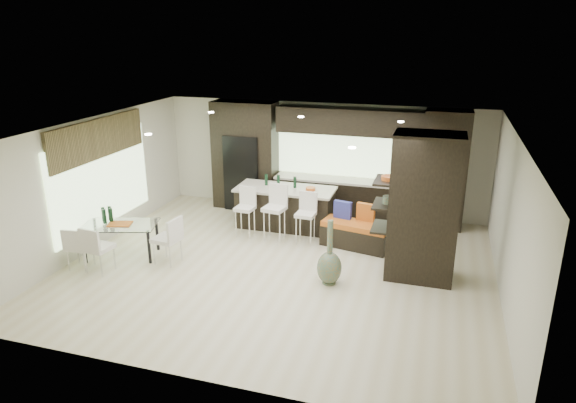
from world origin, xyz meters
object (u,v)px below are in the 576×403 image
(chair_far, at_px, (80,249))
(dining_table, at_px, (122,240))
(stool_right, at_px, (306,223))
(bench, at_px, (355,235))
(floor_vase, at_px, (330,252))
(stool_mid, at_px, (274,218))
(chair_end, at_px, (167,242))
(stool_left, at_px, (245,217))
(chair_near, at_px, (99,251))
(kitchen_island, at_px, (285,208))

(chair_far, bearing_deg, dining_table, 50.87)
(stool_right, distance_m, bench, 1.08)
(floor_vase, bearing_deg, bench, 84.32)
(stool_right, distance_m, dining_table, 3.78)
(stool_mid, relative_size, dining_table, 0.69)
(dining_table, bearing_deg, floor_vase, -15.73)
(dining_table, distance_m, chair_end, 1.04)
(bench, distance_m, dining_table, 4.79)
(stool_left, xyz_separation_m, chair_near, (-1.98, -2.45, -0.02))
(stool_left, bearing_deg, dining_table, -135.41)
(stool_left, height_order, chair_far, stool_left)
(bench, distance_m, chair_end, 3.86)
(stool_mid, bearing_deg, kitchen_island, 98.45)
(chair_far, distance_m, chair_end, 1.63)
(stool_right, distance_m, chair_end, 2.91)
(stool_right, height_order, floor_vase, floor_vase)
(dining_table, bearing_deg, chair_far, -139.45)
(stool_mid, bearing_deg, chair_far, -133.83)
(bench, height_order, chair_near, chair_near)
(stool_left, bearing_deg, stool_right, 3.25)
(stool_mid, bearing_deg, floor_vase, -37.68)
(stool_left, bearing_deg, chair_near, -125.63)
(stool_right, relative_size, bench, 0.63)
(stool_left, relative_size, dining_table, 0.62)
(chair_far, bearing_deg, stool_left, 38.70)
(chair_end, bearing_deg, chair_far, 122.09)
(chair_end, bearing_deg, bench, -54.82)
(kitchen_island, height_order, chair_near, kitchen_island)
(stool_right, xyz_separation_m, chair_near, (-3.36, -2.45, -0.02))
(stool_left, bearing_deg, floor_vase, -32.97)
(bench, relative_size, chair_end, 1.62)
(chair_near, height_order, chair_far, chair_near)
(stool_mid, relative_size, floor_vase, 0.81)
(bench, bearing_deg, chair_end, -140.26)
(stool_mid, distance_m, stool_right, 0.69)
(stool_left, distance_m, floor_vase, 2.82)
(chair_end, bearing_deg, stool_mid, -36.73)
(stool_right, bearing_deg, floor_vase, -59.42)
(chair_far, bearing_deg, bench, 20.95)
(stool_mid, relative_size, bench, 0.70)
(stool_right, distance_m, chair_far, 4.52)
(floor_vase, bearing_deg, stool_right, 118.15)
(kitchen_island, height_order, stool_right, kitchen_island)
(bench, bearing_deg, kitchen_island, 169.93)
(chair_near, relative_size, chair_far, 1.08)
(kitchen_island, bearing_deg, stool_mid, -90.59)
(kitchen_island, xyz_separation_m, bench, (1.76, -0.69, -0.20))
(kitchen_island, distance_m, stool_mid, 0.80)
(stool_right, height_order, chair_end, stool_right)
(chair_far, relative_size, chair_end, 0.90)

